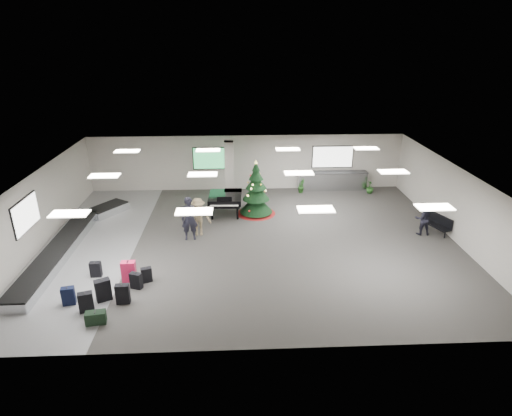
{
  "coord_description": "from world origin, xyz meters",
  "views": [
    {
      "loc": [
        -0.59,
        -16.95,
        8.49
      ],
      "look_at": [
        0.26,
        1.0,
        1.19
      ],
      "focal_mm": 30.0,
      "sensor_mm": 36.0,
      "label": 1
    }
  ],
  "objects_px": {
    "traveler_a": "(190,219)",
    "pink_suitcase": "(129,271)",
    "potted_plant_right": "(370,187)",
    "grand_piano": "(225,198)",
    "bench": "(439,223)",
    "baggage_carousel": "(70,242)",
    "traveler_bench": "(423,219)",
    "potted_plant_left": "(301,186)",
    "traveler_b": "(198,217)",
    "christmas_tree": "(256,196)",
    "service_counter": "(332,181)"
  },
  "relations": [
    {
      "from": "pink_suitcase",
      "to": "traveler_b",
      "type": "height_order",
      "value": "traveler_b"
    },
    {
      "from": "traveler_bench",
      "to": "potted_plant_right",
      "type": "bearing_deg",
      "value": -79.67
    },
    {
      "from": "potted_plant_right",
      "to": "traveler_a",
      "type": "bearing_deg",
      "value": -150.41
    },
    {
      "from": "pink_suitcase",
      "to": "traveler_b",
      "type": "bearing_deg",
      "value": 58.28
    },
    {
      "from": "traveler_a",
      "to": "pink_suitcase",
      "type": "bearing_deg",
      "value": -126.13
    },
    {
      "from": "bench",
      "to": "traveler_b",
      "type": "distance_m",
      "value": 10.96
    },
    {
      "from": "grand_piano",
      "to": "baggage_carousel",
      "type": "bearing_deg",
      "value": -151.68
    },
    {
      "from": "grand_piano",
      "to": "traveler_a",
      "type": "bearing_deg",
      "value": -116.1
    },
    {
      "from": "potted_plant_right",
      "to": "traveler_bench",
      "type": "bearing_deg",
      "value": -82.29
    },
    {
      "from": "christmas_tree",
      "to": "bench",
      "type": "xyz_separation_m",
      "value": [
        8.23,
        -2.75,
        -0.48
      ]
    },
    {
      "from": "service_counter",
      "to": "traveler_bench",
      "type": "xyz_separation_m",
      "value": [
        2.8,
        -6.24,
        0.22
      ]
    },
    {
      "from": "bench",
      "to": "traveler_b",
      "type": "xyz_separation_m",
      "value": [
        -10.95,
        0.37,
        0.39
      ]
    },
    {
      "from": "potted_plant_right",
      "to": "pink_suitcase",
      "type": "bearing_deg",
      "value": -142.47
    },
    {
      "from": "grand_piano",
      "to": "traveler_b",
      "type": "bearing_deg",
      "value": -114.08
    },
    {
      "from": "grand_piano",
      "to": "traveler_bench",
      "type": "relative_size",
      "value": 1.38
    },
    {
      "from": "baggage_carousel",
      "to": "service_counter",
      "type": "bearing_deg",
      "value": 27.67
    },
    {
      "from": "baggage_carousel",
      "to": "grand_piano",
      "type": "distance_m",
      "value": 7.44
    },
    {
      "from": "bench",
      "to": "potted_plant_right",
      "type": "relative_size",
      "value": 1.98
    },
    {
      "from": "grand_piano",
      "to": "bench",
      "type": "height_order",
      "value": "grand_piano"
    },
    {
      "from": "christmas_tree",
      "to": "bench",
      "type": "bearing_deg",
      "value": -18.46
    },
    {
      "from": "potted_plant_left",
      "to": "pink_suitcase",
      "type": "bearing_deg",
      "value": -129.94
    },
    {
      "from": "baggage_carousel",
      "to": "christmas_tree",
      "type": "height_order",
      "value": "christmas_tree"
    },
    {
      "from": "traveler_b",
      "to": "potted_plant_right",
      "type": "xyz_separation_m",
      "value": [
        9.41,
        5.1,
        -0.52
      ]
    },
    {
      "from": "baggage_carousel",
      "to": "bench",
      "type": "distance_m",
      "value": 16.44
    },
    {
      "from": "pink_suitcase",
      "to": "bench",
      "type": "relative_size",
      "value": 0.57
    },
    {
      "from": "traveler_bench",
      "to": "pink_suitcase",
      "type": "bearing_deg",
      "value": 18.18
    },
    {
      "from": "christmas_tree",
      "to": "traveler_a",
      "type": "relative_size",
      "value": 1.43
    },
    {
      "from": "bench",
      "to": "traveler_a",
      "type": "height_order",
      "value": "traveler_a"
    },
    {
      "from": "bench",
      "to": "traveler_b",
      "type": "bearing_deg",
      "value": 157.46
    },
    {
      "from": "service_counter",
      "to": "baggage_carousel",
      "type": "bearing_deg",
      "value": -152.33
    },
    {
      "from": "christmas_tree",
      "to": "grand_piano",
      "type": "distance_m",
      "value": 1.56
    },
    {
      "from": "pink_suitcase",
      "to": "traveler_bench",
      "type": "bearing_deg",
      "value": 14.24
    },
    {
      "from": "baggage_carousel",
      "to": "traveler_bench",
      "type": "distance_m",
      "value": 15.66
    },
    {
      "from": "baggage_carousel",
      "to": "traveler_b",
      "type": "height_order",
      "value": "traveler_b"
    },
    {
      "from": "christmas_tree",
      "to": "traveler_b",
      "type": "bearing_deg",
      "value": -138.82
    },
    {
      "from": "traveler_a",
      "to": "potted_plant_right",
      "type": "relative_size",
      "value": 2.71
    },
    {
      "from": "pink_suitcase",
      "to": "potted_plant_right",
      "type": "distance_m",
      "value": 14.73
    },
    {
      "from": "traveler_b",
      "to": "potted_plant_left",
      "type": "relative_size",
      "value": 2.26
    },
    {
      "from": "service_counter",
      "to": "grand_piano",
      "type": "xyz_separation_m",
      "value": [
        -6.19,
        -3.45,
        0.3
      ]
    },
    {
      "from": "potted_plant_left",
      "to": "potted_plant_right",
      "type": "distance_m",
      "value": 3.94
    },
    {
      "from": "christmas_tree",
      "to": "potted_plant_left",
      "type": "xyz_separation_m",
      "value": [
        2.76,
        3.01,
        -0.58
      ]
    },
    {
      "from": "service_counter",
      "to": "grand_piano",
      "type": "height_order",
      "value": "grand_piano"
    },
    {
      "from": "baggage_carousel",
      "to": "potted_plant_left",
      "type": "xyz_separation_m",
      "value": [
        10.96,
        6.29,
        0.18
      ]
    },
    {
      "from": "baggage_carousel",
      "to": "grand_piano",
      "type": "height_order",
      "value": "grand_piano"
    },
    {
      "from": "pink_suitcase",
      "to": "traveler_b",
      "type": "xyz_separation_m",
      "value": [
        2.27,
        3.87,
        0.48
      ]
    },
    {
      "from": "baggage_carousel",
      "to": "pink_suitcase",
      "type": "bearing_deg",
      "value": -42.71
    },
    {
      "from": "bench",
      "to": "traveler_a",
      "type": "xyz_separation_m",
      "value": [
        -11.29,
        -0.07,
        0.5
      ]
    },
    {
      "from": "baggage_carousel",
      "to": "potted_plant_left",
      "type": "bearing_deg",
      "value": 29.84
    },
    {
      "from": "pink_suitcase",
      "to": "traveler_bench",
      "type": "xyz_separation_m",
      "value": [
        12.43,
        3.46,
        0.37
      ]
    },
    {
      "from": "potted_plant_right",
      "to": "bench",
      "type": "bearing_deg",
      "value": -74.29
    }
  ]
}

